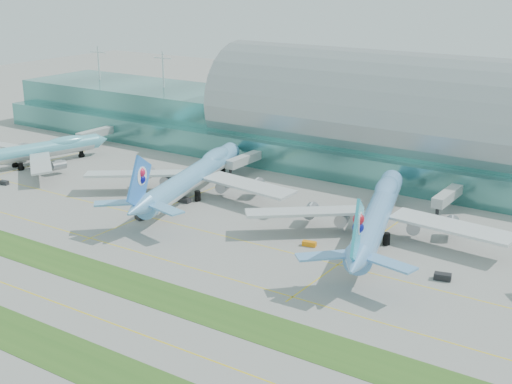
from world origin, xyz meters
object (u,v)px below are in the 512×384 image
Objects in this scene: terminal at (367,128)px; airliner_b at (194,175)px; airliner_a at (27,151)px; airliner_c at (378,213)px.

airliner_b is (-30.46, -64.77, -7.19)m from terminal.
airliner_c is (138.49, 6.33, 1.13)m from airliner_a.
terminal is 4.95× the size of airliner_a.
airliner_a is 73.55m from airliner_b.
airliner_c reaches higher than airliner_a.
airliner_a is at bearing -145.15° from terminal.
airliner_a is 138.64m from airliner_c.
airliner_b is 1.00× the size of airliner_c.
airliner_b is at bearing 161.98° from airliner_c.
terminal reaches higher than airliner_a.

